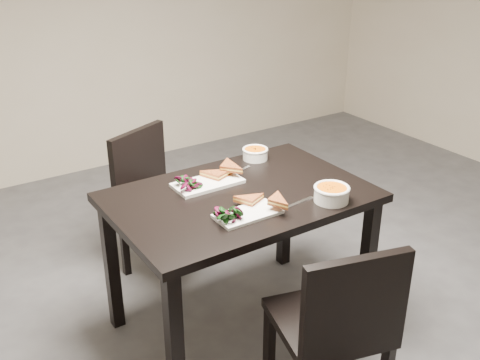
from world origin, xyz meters
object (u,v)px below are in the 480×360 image
Objects in this scene: chair_far at (155,193)px; soup_bowl_far at (255,153)px; soup_bowl_near at (332,193)px; plate_near at (248,214)px; chair_near at (338,323)px; plate_far at (208,183)px; table at (240,212)px.

soup_bowl_far is (0.41, -0.42, 0.30)m from chair_far.
plate_near is at bearing 166.78° from soup_bowl_near.
chair_near reaches higher than soup_bowl_near.
soup_bowl_far is at bearing 87.87° from chair_near.
soup_bowl_near is 0.49× the size of plate_far.
soup_bowl_near is 1.19× the size of soup_bowl_far.
plate_far is at bearing 129.68° from soup_bowl_near.
soup_bowl_near is at bearing -13.22° from plate_near.
chair_near is 6.14× the size of soup_bowl_far.
chair_far is 2.54× the size of plate_far.
plate_far is (-0.08, 0.17, 0.11)m from table.
soup_bowl_far is at bearing 52.43° from plate_near.
chair_far reaches higher than soup_bowl_far.
chair_near is at bearing -91.20° from table.
chair_near is 0.93m from plate_far.
table is 4.15× the size of plate_near.
plate_far reaches higher than plate_near.
table is 0.75m from chair_far.
table is 1.41× the size of chair_far.
chair_far is at bearing 112.18° from soup_bowl_near.
plate_far is at bearing -159.43° from soup_bowl_far.
chair_near is 0.59m from plate_near.
chair_far is 6.14× the size of soup_bowl_far.
plate_far is (-0.06, 0.89, 0.27)m from chair_near.
table is at bearing 103.77° from chair_near.
table is 0.21m from plate_far.
chair_far is (-0.09, 1.44, 0.00)m from chair_near.
plate_near is (0.02, -0.93, 0.27)m from chair_far.
chair_far reaches higher than plate_far.
chair_near is 1.12m from soup_bowl_far.
chair_near is (-0.02, -0.72, -0.17)m from table.
soup_bowl_far is (0.32, 1.03, 0.30)m from chair_near.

